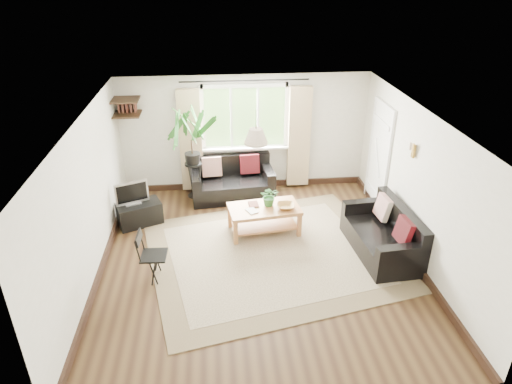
{
  "coord_description": "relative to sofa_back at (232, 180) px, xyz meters",
  "views": [
    {
      "loc": [
        -0.62,
        -6.06,
        4.35
      ],
      "look_at": [
        0.0,
        0.4,
        1.05
      ],
      "focal_mm": 32.0,
      "sensor_mm": 36.0,
      "label": 1
    }
  ],
  "objects": [
    {
      "name": "wall_sconce",
      "position": [
        2.73,
        -1.98,
        1.35
      ],
      "size": [
        0.12,
        0.12,
        0.28
      ],
      "primitive_type": null,
      "color": "beige",
      "rests_on": "wall_right"
    },
    {
      "name": "tv",
      "position": [
        -1.84,
        -0.89,
        0.26
      ],
      "size": [
        0.62,
        0.41,
        0.46
      ],
      "primitive_type": null,
      "rotation": [
        0.0,
        0.0,
        0.39
      ],
      "color": "#A5A5AA",
      "rests_on": "tv_stand"
    },
    {
      "name": "book_a",
      "position": [
        0.19,
        -1.56,
        0.13
      ],
      "size": [
        0.24,
        0.27,
        0.02
      ],
      "primitive_type": "imported",
      "rotation": [
        0.0,
        0.0,
        0.44
      ],
      "color": "white",
      "rests_on": "coffee_table"
    },
    {
      "name": "ceiling",
      "position": [
        0.3,
        -2.28,
        2.01
      ],
      "size": [
        5.5,
        5.5,
        0.0
      ],
      "primitive_type": "plane",
      "rotation": [
        3.14,
        0.0,
        0.0
      ],
      "color": "white",
      "rests_on": "floor"
    },
    {
      "name": "book_b",
      "position": [
        0.23,
        -1.31,
        0.13
      ],
      "size": [
        0.19,
        0.24,
        0.02
      ],
      "primitive_type": "imported",
      "rotation": [
        0.0,
        0.0,
        0.09
      ],
      "color": "#562D22",
      "rests_on": "coffee_table"
    },
    {
      "name": "coffee_table",
      "position": [
        0.49,
        -1.41,
        -0.14
      ],
      "size": [
        1.31,
        0.82,
        0.5
      ],
      "primitive_type": null,
      "rotation": [
        0.0,
        0.0,
        0.13
      ],
      "color": "#976131",
      "rests_on": "floor"
    },
    {
      "name": "folding_chair",
      "position": [
        -1.3,
        -2.58,
        0.01
      ],
      "size": [
        0.43,
        0.43,
        0.8
      ],
      "primitive_type": null,
      "rotation": [
        0.0,
        0.0,
        1.52
      ],
      "color": "black",
      "rests_on": "floor"
    },
    {
      "name": "bowl",
      "position": [
        0.86,
        -1.48,
        0.15
      ],
      "size": [
        0.33,
        0.33,
        0.08
      ],
      "primitive_type": "imported",
      "rotation": [
        0.0,
        0.0,
        -0.07
      ],
      "color": "olive",
      "rests_on": "coffee_table"
    },
    {
      "name": "window",
      "position": [
        0.3,
        0.43,
        1.16
      ],
      "size": [
        2.5,
        0.16,
        2.16
      ],
      "primitive_type": null,
      "color": "white",
      "rests_on": "wall_back"
    },
    {
      "name": "sill_plant",
      "position": [
        0.55,
        0.35,
        0.68
      ],
      "size": [
        0.14,
        0.1,
        0.27
      ],
      "primitive_type": "imported",
      "color": "#2D6023",
      "rests_on": "window"
    },
    {
      "name": "palm_stand",
      "position": [
        -0.75,
        -0.27,
        0.59
      ],
      "size": [
        0.81,
        0.81,
        1.95
      ],
      "primitive_type": null,
      "rotation": [
        0.0,
        0.0,
        0.08
      ],
      "color": "black",
      "rests_on": "floor"
    },
    {
      "name": "rug",
      "position": [
        0.54,
        -2.13,
        -0.38
      ],
      "size": [
        4.48,
        4.06,
        0.02
      ],
      "primitive_type": "cube",
      "rotation": [
        0.0,
        0.0,
        0.21
      ],
      "color": "beige",
      "rests_on": "floor"
    },
    {
      "name": "tv_stand",
      "position": [
        -1.75,
        -0.89,
        -0.18
      ],
      "size": [
        0.88,
        0.7,
        0.42
      ],
      "primitive_type": "cube",
      "rotation": [
        0.0,
        0.0,
        0.39
      ],
      "color": "black",
      "rests_on": "floor"
    },
    {
      "name": "sofa_right",
      "position": [
        2.33,
        -2.23,
        -0.0
      ],
      "size": [
        1.69,
        0.94,
        0.77
      ],
      "primitive_type": null,
      "rotation": [
        0.0,
        0.0,
        -1.49
      ],
      "color": "black",
      "rests_on": "floor"
    },
    {
      "name": "wall_right",
      "position": [
        2.8,
        -2.28,
        0.81
      ],
      "size": [
        0.02,
        5.5,
        2.4
      ],
      "primitive_type": "cube",
      "color": "beige",
      "rests_on": "floor"
    },
    {
      "name": "wall_front",
      "position": [
        0.3,
        -5.03,
        0.81
      ],
      "size": [
        5.0,
        0.02,
        2.4
      ],
      "primitive_type": "cube",
      "color": "beige",
      "rests_on": "floor"
    },
    {
      "name": "corner_shelf",
      "position": [
        -1.95,
        0.22,
        1.5
      ],
      "size": [
        0.5,
        0.5,
        0.34
      ],
      "primitive_type": null,
      "color": "black",
      "rests_on": "wall_back"
    },
    {
      "name": "wall_back",
      "position": [
        0.3,
        0.47,
        0.81
      ],
      "size": [
        5.0,
        0.02,
        2.4
      ],
      "primitive_type": "cube",
      "color": "beige",
      "rests_on": "floor"
    },
    {
      "name": "sofa_back",
      "position": [
        0.0,
        0.0,
        0.0
      ],
      "size": [
        1.71,
        0.96,
        0.77
      ],
      "primitive_type": null,
      "rotation": [
        0.0,
        0.0,
        0.08
      ],
      "color": "black",
      "rests_on": "floor"
    },
    {
      "name": "pendant_lamp",
      "position": [
        0.3,
        -1.88,
        1.66
      ],
      "size": [
        0.36,
        0.36,
        0.54
      ],
      "primitive_type": null,
      "color": "beige",
      "rests_on": "ceiling"
    },
    {
      "name": "door",
      "position": [
        2.77,
        -0.58,
        0.61
      ],
      "size": [
        0.06,
        0.96,
        2.06
      ],
      "primitive_type": "cube",
      "color": "silver",
      "rests_on": "wall_right"
    },
    {
      "name": "wall_left",
      "position": [
        -2.2,
        -2.28,
        0.81
      ],
      "size": [
        0.02,
        5.5,
        2.4
      ],
      "primitive_type": "cube",
      "color": "beige",
      "rests_on": "floor"
    },
    {
      "name": "floor",
      "position": [
        0.3,
        -2.28,
        -0.39
      ],
      "size": [
        5.5,
        5.5,
        0.0
      ],
      "primitive_type": "plane",
      "color": "black",
      "rests_on": "ground"
    },
    {
      "name": "table_plant",
      "position": [
        0.59,
        -1.34,
        0.3
      ],
      "size": [
        0.36,
        0.32,
        0.36
      ],
      "primitive_type": "imported",
      "rotation": [
        0.0,
        0.0,
        -0.13
      ],
      "color": "#2B6829",
      "rests_on": "coffee_table"
    }
  ]
}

